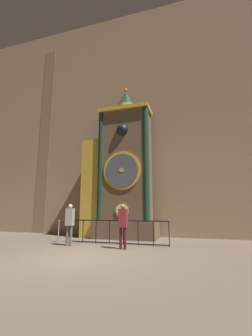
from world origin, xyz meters
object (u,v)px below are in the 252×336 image
at_px(clock_tower, 120,171).
at_px(visitor_near, 70,220).
at_px(visitor_far, 123,222).
at_px(stanchion_post, 58,235).

height_order(clock_tower, visitor_near, clock_tower).
relative_size(visitor_far, stanchion_post, 1.68).
distance_m(visitor_far, stanchion_post, 3.82).
bearing_deg(visitor_near, clock_tower, 63.44).
bearing_deg(stanchion_post, clock_tower, 43.83).
xyz_separation_m(visitor_near, stanchion_post, (-1.12, 0.87, -0.72)).
xyz_separation_m(clock_tower, stanchion_post, (-2.35, -2.26, -3.35)).
height_order(visitor_near, visitor_far, visitor_near).
xyz_separation_m(visitor_near, visitor_far, (2.49, -0.15, -0.01)).
distance_m(clock_tower, stanchion_post, 4.68).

